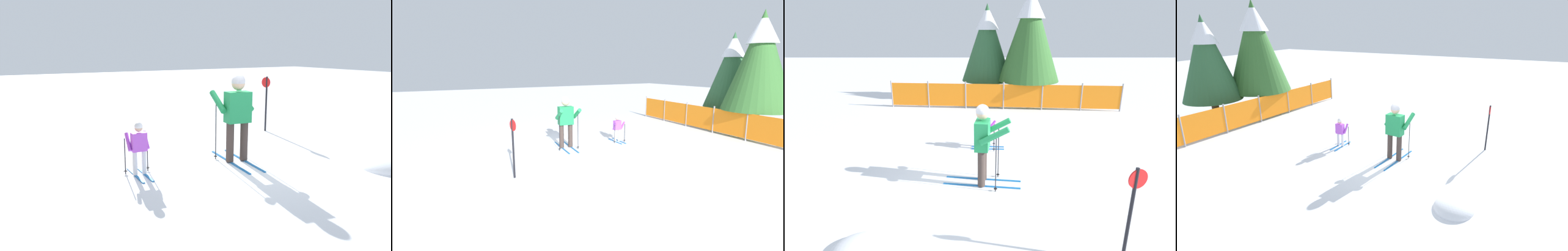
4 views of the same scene
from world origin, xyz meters
TOP-DOWN VIEW (x-y plane):
  - ground_plane at (0.00, 0.00)m, footprint 60.00×60.00m
  - skier_adult at (0.30, 0.04)m, footprint 1.71×0.81m
  - skier_child at (0.45, 2.07)m, footprint 0.93×0.50m
  - safety_fence at (1.19, 6.46)m, footprint 9.52×0.82m
  - conifer_far at (2.33, 7.47)m, footprint 2.64×2.64m
  - conifer_near at (0.54, 8.32)m, footprint 2.31×2.31m
  - trail_marker at (2.28, -2.36)m, footprint 0.28×0.08m

SIDE VIEW (x-z plane):
  - ground_plane at x=0.00m, z-range 0.00..0.00m
  - skier_child at x=0.45m, z-range 0.07..1.05m
  - safety_fence at x=1.19m, z-range 0.00..1.14m
  - trail_marker at x=2.28m, z-range 0.17..1.69m
  - skier_adult at x=0.30m, z-range 0.18..1.95m
  - conifer_near at x=0.54m, z-range 0.51..4.80m
  - conifer_far at x=2.33m, z-range 0.58..5.48m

